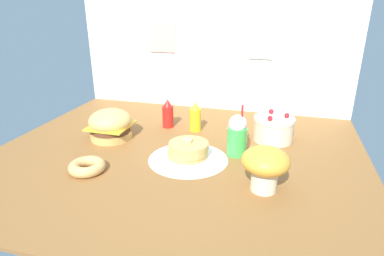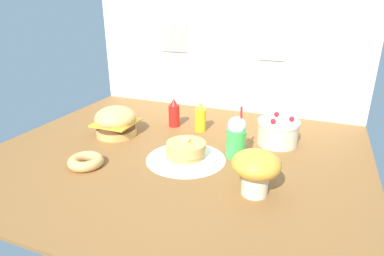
% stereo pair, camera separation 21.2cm
% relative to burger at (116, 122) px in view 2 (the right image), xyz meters
% --- Properties ---
extents(ground_plane, '(2.40, 2.04, 0.02)m').
position_rel_burger_xyz_m(ground_plane, '(0.53, -0.12, -0.11)').
color(ground_plane, brown).
extents(back_wall, '(2.40, 0.04, 1.05)m').
position_rel_burger_xyz_m(back_wall, '(0.53, 0.90, 0.42)').
color(back_wall, silver).
rests_on(back_wall, ground_plane).
extents(doily_mat, '(0.50, 0.50, 0.00)m').
position_rel_burger_xyz_m(doily_mat, '(0.63, -0.18, -0.10)').
color(doily_mat, white).
rests_on(doily_mat, ground_plane).
extents(burger, '(0.30, 0.30, 0.22)m').
position_rel_burger_xyz_m(burger, '(0.00, 0.00, 0.00)').
color(burger, '#DBA859').
rests_on(burger, ground_plane).
extents(pancake_stack, '(0.39, 0.39, 0.13)m').
position_rel_burger_xyz_m(pancake_stack, '(0.63, -0.18, -0.05)').
color(pancake_stack, white).
rests_on(pancake_stack, doily_mat).
extents(layer_cake, '(0.28, 0.28, 0.21)m').
position_rel_burger_xyz_m(layer_cake, '(1.13, 0.28, -0.02)').
color(layer_cake, beige).
rests_on(layer_cake, ground_plane).
extents(ketchup_bottle, '(0.09, 0.09, 0.23)m').
position_rel_burger_xyz_m(ketchup_bottle, '(0.32, 0.33, 0.00)').
color(ketchup_bottle, red).
rests_on(ketchup_bottle, ground_plane).
extents(mustard_bottle, '(0.09, 0.09, 0.23)m').
position_rel_burger_xyz_m(mustard_bottle, '(0.54, 0.31, 0.00)').
color(mustard_bottle, yellow).
rests_on(mustard_bottle, ground_plane).
extents(cream_soda_cup, '(0.12, 0.12, 0.34)m').
position_rel_burger_xyz_m(cream_soda_cup, '(0.91, -0.03, 0.03)').
color(cream_soda_cup, green).
rests_on(cream_soda_cup, ground_plane).
extents(donut_pink_glaze, '(0.21, 0.21, 0.06)m').
position_rel_burger_xyz_m(donut_pink_glaze, '(0.11, -0.49, -0.07)').
color(donut_pink_glaze, tan).
rests_on(donut_pink_glaze, ground_plane).
extents(mushroom_stool, '(0.25, 0.25, 0.24)m').
position_rel_burger_xyz_m(mushroom_stool, '(1.11, -0.41, 0.04)').
color(mushroom_stool, beige).
rests_on(mushroom_stool, ground_plane).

